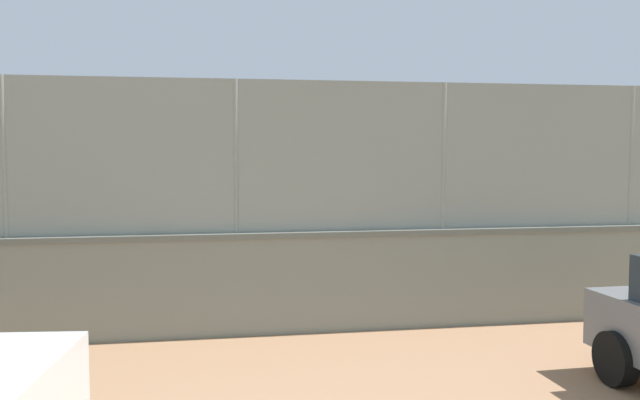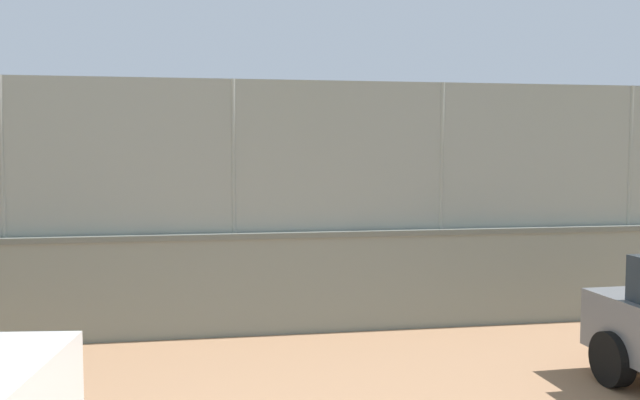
{
  "view_description": "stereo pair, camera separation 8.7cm",
  "coord_description": "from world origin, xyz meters",
  "px_view_note": "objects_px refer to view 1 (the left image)",
  "views": [
    {
      "loc": [
        4.69,
        23.04,
        2.65
      ],
      "look_at": [
        1.34,
        7.32,
        1.48
      ],
      "focal_mm": 38.5,
      "sensor_mm": 36.0,
      "label": 1
    },
    {
      "loc": [
        4.6,
        23.06,
        2.65
      ],
      "look_at": [
        1.34,
        7.32,
        1.48
      ],
      "focal_mm": 38.5,
      "sensor_mm": 36.0,
      "label": 2
    }
  ],
  "objects_px": {
    "player_at_service_line": "(174,221)",
    "sports_ball": "(164,268)",
    "player_near_wall_returning": "(188,206)",
    "player_crossing_court": "(394,207)"
  },
  "relations": [
    {
      "from": "player_at_service_line",
      "to": "sports_ball",
      "type": "bearing_deg",
      "value": 82.44
    },
    {
      "from": "player_at_service_line",
      "to": "player_near_wall_returning",
      "type": "relative_size",
      "value": 1.06
    },
    {
      "from": "player_near_wall_returning",
      "to": "sports_ball",
      "type": "height_order",
      "value": "player_near_wall_returning"
    },
    {
      "from": "player_crossing_court",
      "to": "sports_ball",
      "type": "height_order",
      "value": "player_crossing_court"
    },
    {
      "from": "player_at_service_line",
      "to": "sports_ball",
      "type": "distance_m",
      "value": 1.96
    },
    {
      "from": "player_at_service_line",
      "to": "player_near_wall_returning",
      "type": "bearing_deg",
      "value": -94.74
    },
    {
      "from": "player_at_service_line",
      "to": "sports_ball",
      "type": "xyz_separation_m",
      "value": [
        0.23,
        1.74,
        -0.88
      ]
    },
    {
      "from": "player_crossing_court",
      "to": "sports_ball",
      "type": "xyz_separation_m",
      "value": [
        7.13,
        5.4,
        -0.81
      ]
    },
    {
      "from": "player_crossing_court",
      "to": "sports_ball",
      "type": "distance_m",
      "value": 8.98
    },
    {
      "from": "player_near_wall_returning",
      "to": "player_crossing_court",
      "type": "xyz_separation_m",
      "value": [
        -6.44,
        1.81,
        -0.0
      ]
    }
  ]
}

